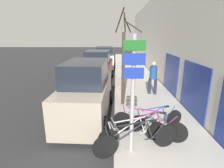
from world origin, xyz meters
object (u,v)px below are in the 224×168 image
at_px(bicycle_2, 148,125).
at_px(bicycle_0, 137,139).
at_px(pedestrian_near, 153,76).
at_px(street_tree, 124,62).
at_px(bicycle_3, 156,119).
at_px(parked_car_2, 105,58).
at_px(signpost, 133,91).
at_px(parked_car_0, 87,92).
at_px(bicycle_1, 133,133).
at_px(parked_car_1, 98,68).

bearing_deg(bicycle_2, bicycle_0, 174.15).
relative_size(pedestrian_near, street_tree, 0.42).
xyz_separation_m(bicycle_3, parked_car_2, (-2.60, 12.84, 0.51)).
relative_size(parked_car_2, street_tree, 1.05).
xyz_separation_m(signpost, parked_car_0, (-1.62, 2.54, -0.87)).
bearing_deg(bicycle_1, parked_car_0, 20.43).
distance_m(parked_car_1, parked_car_2, 5.69).
xyz_separation_m(parked_car_0, street_tree, (1.54, 1.07, 1.12)).
distance_m(bicycle_1, parked_car_1, 8.28).
bearing_deg(bicycle_1, bicycle_3, -61.84).
distance_m(signpost, bicycle_2, 1.70).
bearing_deg(street_tree, bicycle_1, -87.15).
bearing_deg(parked_car_1, parked_car_2, 91.65).
bearing_deg(bicycle_3, bicycle_2, 124.47).
distance_m(signpost, bicycle_1, 1.48).
xyz_separation_m(bicycle_3, street_tree, (-1.08, 2.34, 1.69)).
bearing_deg(parked_car_0, bicycle_1, -50.40).
bearing_deg(pedestrian_near, bicycle_0, -86.99).
distance_m(bicycle_0, bicycle_3, 1.57).
distance_m(parked_car_1, street_tree, 5.20).
xyz_separation_m(parked_car_1, parked_car_2, (0.10, 5.69, -0.02)).
xyz_separation_m(bicycle_2, parked_car_1, (-2.32, 7.65, 0.49)).
bearing_deg(parked_car_1, bicycle_1, -74.81).
relative_size(parked_car_0, parked_car_1, 1.07).
height_order(pedestrian_near, street_tree, street_tree).
bearing_deg(street_tree, parked_car_0, -145.15).
bearing_deg(bicycle_0, parked_car_2, -10.36).
relative_size(signpost, parked_car_1, 0.73).
bearing_deg(bicycle_2, parked_car_1, 39.28).
bearing_deg(street_tree, bicycle_0, -86.19).
bearing_deg(signpost, pedestrian_near, 72.31).
bearing_deg(bicycle_3, pedestrian_near, -27.34).
xyz_separation_m(signpost, parked_car_2, (-1.61, 14.10, -0.93)).
height_order(signpost, bicycle_1, signpost).
xyz_separation_m(bicycle_0, bicycle_3, (0.83, 1.33, -0.05)).
relative_size(bicycle_2, parked_car_0, 0.48).
relative_size(parked_car_0, parked_car_2, 1.04).
distance_m(bicycle_2, parked_car_0, 2.90).
distance_m(bicycle_3, pedestrian_near, 3.95).
distance_m(bicycle_0, parked_car_1, 8.69).
relative_size(signpost, bicycle_2, 1.44).
xyz_separation_m(parked_car_2, street_tree, (1.53, -10.49, 1.17)).
distance_m(signpost, bicycle_0, 1.40).
distance_m(bicycle_1, pedestrian_near, 5.06).
height_order(bicycle_1, pedestrian_near, pedestrian_near).
height_order(signpost, street_tree, street_tree).
xyz_separation_m(signpost, parked_car_1, (-1.72, 8.41, -0.91)).
relative_size(bicycle_0, pedestrian_near, 1.33).
height_order(bicycle_0, street_tree, street_tree).
bearing_deg(street_tree, pedestrian_near, 41.09).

